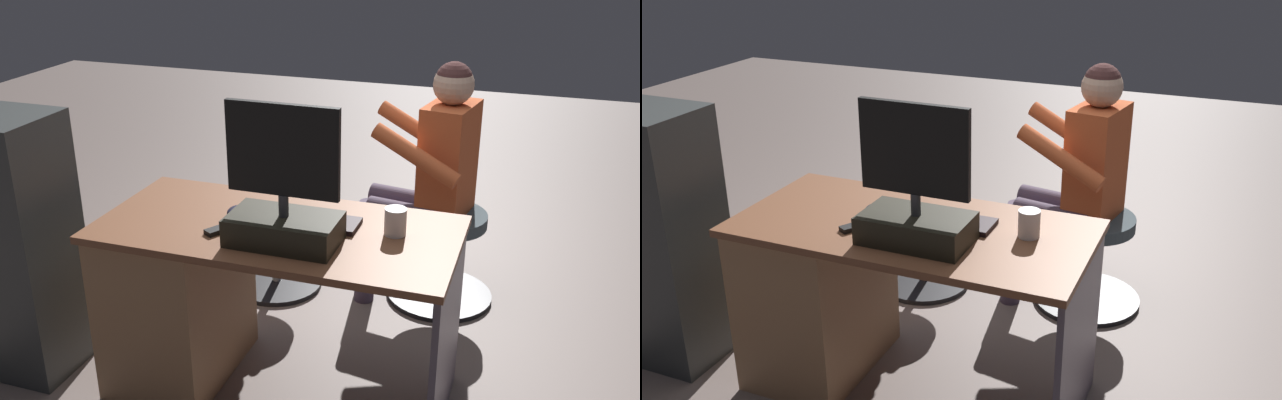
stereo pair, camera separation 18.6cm
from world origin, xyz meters
TOP-DOWN VIEW (x-y plane):
  - ground_plane at (0.00, 0.00)m, footprint 10.00×10.00m
  - desk at (0.35, 0.44)m, footprint 1.36×0.66m
  - monitor at (-0.07, 0.56)m, footprint 0.41×0.23m
  - keyboard at (-0.08, 0.37)m, footprint 0.42×0.14m
  - computer_mouse at (0.19, 0.40)m, footprint 0.06×0.10m
  - cup at (-0.43, 0.37)m, footprint 0.08×0.08m
  - tv_remote at (0.17, 0.54)m, footprint 0.11×0.15m
  - notebook_binder at (-0.05, 0.48)m, footprint 0.27×0.33m
  - office_chair_teddy at (0.34, -0.37)m, footprint 0.47×0.47m
  - teddy_bear at (0.34, -0.38)m, footprint 0.23×0.23m
  - visitor_chair at (-0.49, -0.51)m, footprint 0.53×0.53m
  - person at (-0.40, -0.50)m, footprint 0.56×0.54m
  - equipment_rack at (1.10, 0.60)m, footprint 0.44×0.36m

SIDE VIEW (x-z plane):
  - ground_plane at x=0.00m, z-range 0.00..0.00m
  - visitor_chair at x=-0.49m, z-range 0.03..0.49m
  - office_chair_teddy at x=0.34m, z-range 0.04..0.51m
  - desk at x=0.35m, z-range 0.03..0.76m
  - equipment_rack at x=1.10m, z-range 0.00..1.11m
  - teddy_bear at x=0.34m, z-range 0.45..0.77m
  - person at x=-0.40m, z-range 0.10..1.31m
  - tv_remote at x=0.17m, z-range 0.74..0.75m
  - keyboard at x=-0.08m, z-range 0.74..0.76m
  - notebook_binder at x=-0.05m, z-range 0.74..0.76m
  - computer_mouse at x=0.19m, z-range 0.74..0.77m
  - cup at x=-0.43m, z-range 0.74..0.84m
  - monitor at x=-0.07m, z-range 0.62..1.12m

